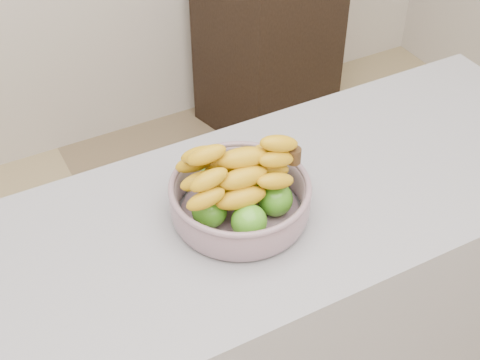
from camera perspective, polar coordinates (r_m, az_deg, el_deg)
name	(u,v)px	position (r m, az deg, el deg)	size (l,w,h in m)	color
counter	(206,353)	(1.78, -2.88, -14.50)	(2.00, 0.60, 0.90)	#9B9CA3
cabinet	(270,23)	(3.06, 2.54, 13.28)	(0.55, 0.44, 0.99)	black
fruit_bowl	(240,195)	(1.42, -0.02, -1.30)	(0.30, 0.30, 0.18)	#92A1B0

